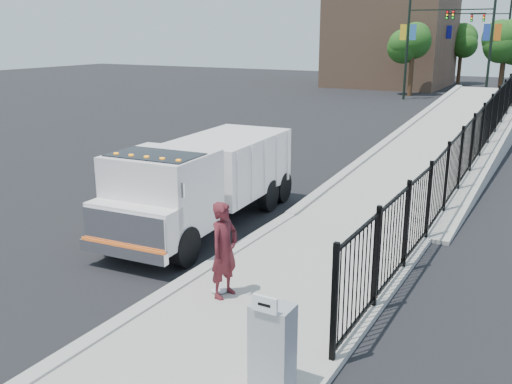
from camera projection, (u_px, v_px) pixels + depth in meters
The scene contains 18 objects.
ground at pixel (207, 272), 11.84m from camera, with size 120.00×120.00×0.00m, color black.
sidewalk at pixel (238, 336), 9.24m from camera, with size 3.55×12.00×0.12m, color #9E998E.
curb at pixel (145, 308), 10.13m from camera, with size 0.30×12.00×0.16m, color #ADAAA3.
ramp at pixel (457, 149), 24.33m from camera, with size 3.95×24.00×1.70m, color #9E998E.
iron_fence at pixel (480, 147), 20.06m from camera, with size 0.10×28.00×1.80m, color black.
truck at pixel (201, 178), 14.20m from camera, with size 2.58×6.82×2.29m.
worker at pixel (224, 250), 10.28m from camera, with size 0.65×0.43×1.79m, color #551A20.
utility_cabinet at pixel (272, 348), 7.61m from camera, with size 0.55×0.40×1.25m, color gray.
arrow_sign at pixel (265, 304), 7.22m from camera, with size 0.35×0.04×0.22m, color white.
debris at pixel (219, 290), 10.65m from camera, with size 0.32×0.32×0.08m, color silver.
light_pole_0 at pixel (412, 38), 40.92m from camera, with size 3.77×0.22×8.00m.
light_pole_1 at pixel (487, 39), 38.79m from camera, with size 3.78×0.22×8.00m.
light_pole_2 at pixel (448, 37), 48.74m from camera, with size 3.77×0.22×8.00m.
light_pole_3 at pixel (504, 37), 48.33m from camera, with size 3.78×0.22×8.00m.
tree_0 at pixel (413, 44), 43.49m from camera, with size 2.76×2.76×5.38m.
tree_1 at pixel (505, 43), 44.88m from camera, with size 2.88×2.88×5.44m.
tree_2 at pixel (462, 41), 54.00m from camera, with size 2.87×2.87×5.44m.
building at pixel (391, 41), 52.03m from camera, with size 10.00×10.00×8.00m, color #8C664C.
Camera 1 is at (6.17, -9.09, 4.81)m, focal length 40.00 mm.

